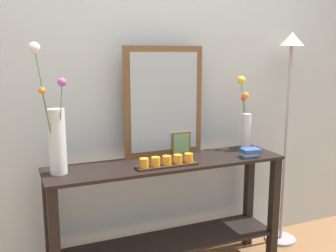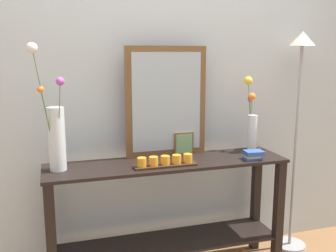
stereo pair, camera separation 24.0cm
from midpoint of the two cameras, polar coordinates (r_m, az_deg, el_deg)
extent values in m
cube|color=#B2BCC1|center=(2.66, -5.25, 8.00)|extent=(6.40, 0.08, 2.70)
cube|color=black|center=(2.46, -2.81, -5.61)|extent=(1.55, 0.38, 0.02)
cube|color=black|center=(2.67, -2.70, -16.96)|extent=(1.49, 0.34, 0.02)
cube|color=black|center=(2.80, 13.08, -12.40)|extent=(0.06, 0.06, 0.77)
cube|color=black|center=(2.61, -19.90, -14.60)|extent=(0.06, 0.06, 0.77)
cube|color=black|center=(3.03, 9.68, -10.45)|extent=(0.06, 0.06, 0.77)
cube|color=brown|center=(2.54, -3.34, 3.59)|extent=(0.55, 0.03, 0.73)
cube|color=#9EADB7|center=(2.53, -3.23, 3.55)|extent=(0.47, 0.00, 0.65)
cylinder|color=silver|center=(2.30, -19.10, -2.25)|extent=(0.10, 0.10, 0.38)
cylinder|color=#4C753D|center=(2.25, -18.76, -0.28)|extent=(0.04, 0.07, 0.51)
sphere|color=#B24CB7|center=(2.18, -18.63, 6.21)|extent=(0.05, 0.05, 0.05)
cylinder|color=#4C753D|center=(2.21, -20.63, 1.83)|extent=(0.10, 0.14, 0.69)
sphere|color=silver|center=(2.12, -22.51, 10.74)|extent=(0.06, 0.06, 0.06)
cylinder|color=#4C753D|center=(2.25, -20.10, -0.85)|extent=(0.07, 0.09, 0.47)
sphere|color=orange|center=(2.18, -21.35, 4.94)|extent=(0.04, 0.04, 0.04)
cylinder|color=silver|center=(2.77, 9.18, -0.88)|extent=(0.07, 0.07, 0.26)
cylinder|color=#4C753D|center=(2.78, 8.99, 0.66)|extent=(0.03, 0.05, 0.37)
sphere|color=orange|center=(2.78, 9.07, 4.47)|extent=(0.05, 0.05, 0.05)
cylinder|color=#4C753D|center=(2.79, 8.99, 0.49)|extent=(0.01, 0.07, 0.35)
sphere|color=#EA4275|center=(2.79, 8.78, 4.11)|extent=(0.04, 0.04, 0.04)
cylinder|color=#4C753D|center=(2.78, 8.81, 1.83)|extent=(0.02, 0.11, 0.48)
sphere|color=yellow|center=(2.80, 8.48, 6.78)|extent=(0.06, 0.06, 0.06)
cube|color=#382316|center=(2.36, -3.10, -5.93)|extent=(0.39, 0.09, 0.01)
cylinder|color=orange|center=(2.31, -6.58, -5.52)|extent=(0.06, 0.06, 0.05)
cylinder|color=orange|center=(2.33, -4.83, -5.33)|extent=(0.06, 0.06, 0.05)
cylinder|color=orange|center=(2.35, -3.11, -5.15)|extent=(0.06, 0.06, 0.05)
cylinder|color=orange|center=(2.37, -1.42, -4.96)|extent=(0.06, 0.06, 0.05)
cylinder|color=orange|center=(2.40, 0.23, -4.78)|extent=(0.06, 0.06, 0.05)
cube|color=brown|center=(2.62, -0.67, -2.61)|extent=(0.14, 0.01, 0.16)
cube|color=#6D9E66|center=(2.61, -0.61, -2.65)|extent=(0.11, 0.00, 0.13)
cube|color=#2D519E|center=(2.60, 9.43, -4.48)|extent=(0.11, 0.08, 0.01)
cube|color=#B2A893|center=(2.59, 9.44, -4.19)|extent=(0.10, 0.08, 0.02)
cube|color=#2D519E|center=(2.59, 9.66, -3.68)|extent=(0.13, 0.10, 0.03)
cylinder|color=#9E9EA3|center=(3.29, 14.33, -16.02)|extent=(0.24, 0.24, 0.02)
cylinder|color=#9E9EA3|center=(3.03, 15.00, -2.99)|extent=(0.02, 0.02, 1.51)
cone|color=beige|center=(2.95, 15.77, 12.37)|extent=(0.18, 0.18, 0.10)
camera|label=1|loc=(0.12, -92.86, -0.54)|focal=40.87mm
camera|label=2|loc=(0.12, 87.14, 0.54)|focal=40.87mm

